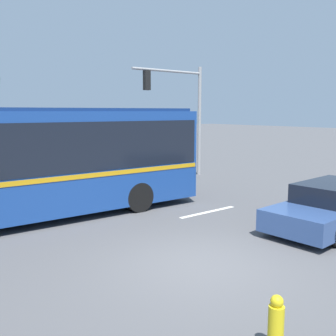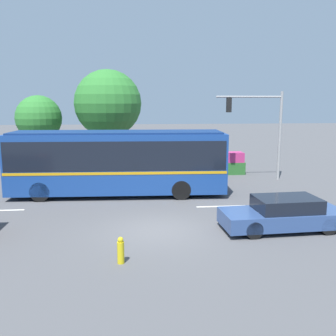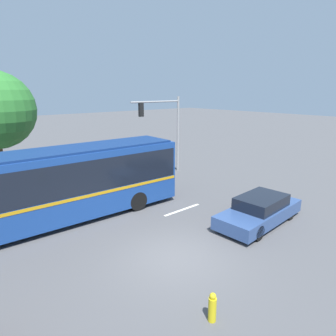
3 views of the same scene
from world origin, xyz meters
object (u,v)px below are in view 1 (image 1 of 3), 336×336
object	(u,v)px
city_bus	(26,158)
sedan_foreground	(334,206)
fire_hydrant	(276,326)
traffic_light_pole	(184,104)

from	to	relation	value
city_bus	sedan_foreground	bearing A→B (deg)	139.50
city_bus	fire_hydrant	distance (m)	8.92
city_bus	sedan_foreground	size ratio (longest dim) A/B	2.32
city_bus	fire_hydrant	world-z (taller)	city_bus
traffic_light_pole	fire_hydrant	xyz separation A→B (m)	(-8.66, -12.03, -3.28)
fire_hydrant	sedan_foreground	bearing A→B (deg)	22.49
city_bus	traffic_light_pole	distance (m)	9.78
fire_hydrant	city_bus	bearing A→B (deg)	92.55
traffic_light_pole	fire_hydrant	distance (m)	15.18
city_bus	fire_hydrant	bearing A→B (deg)	94.71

